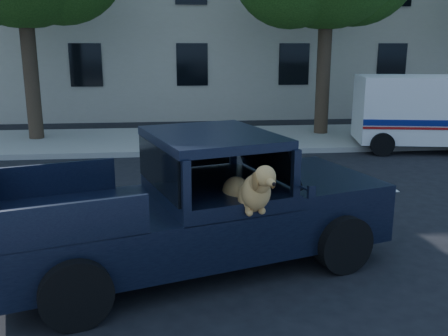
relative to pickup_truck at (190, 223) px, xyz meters
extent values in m
plane|color=black|center=(-0.36, -0.28, -0.62)|extent=(120.00, 120.00, 0.00)
cube|color=gray|center=(-0.36, 8.92, -0.54)|extent=(60.00, 4.00, 0.15)
cylinder|color=#332619|center=(-4.36, 9.32, 1.58)|extent=(0.44, 0.44, 4.40)
cylinder|color=#332619|center=(4.64, 9.32, 1.58)|extent=(0.44, 0.44, 4.40)
cube|color=#BDB29B|center=(2.64, 16.22, 3.88)|extent=(26.00, 6.00, 9.00)
cube|color=black|center=(0.07, 0.05, 0.00)|extent=(5.47, 3.39, 0.65)
cube|color=black|center=(1.81, 0.58, 0.40)|extent=(1.99, 2.31, 0.16)
cube|color=black|center=(0.31, 0.12, 1.15)|extent=(2.01, 2.25, 0.12)
cube|color=black|center=(1.07, 0.35, 0.81)|extent=(0.74, 1.69, 0.56)
cube|color=black|center=(0.63, -0.25, 0.19)|extent=(0.68, 0.68, 0.37)
cube|color=black|center=(1.42, -0.82, 0.64)|extent=(0.11, 0.08, 0.16)
cube|color=silver|center=(6.98, 7.00, -0.11)|extent=(4.10, 2.40, 0.46)
cube|color=silver|center=(6.62, 7.07, 0.80)|extent=(3.38, 2.27, 1.37)
cube|color=navy|center=(6.46, 6.21, 0.30)|extent=(3.07, 0.58, 0.16)
cube|color=#9E0F0F|center=(6.46, 6.21, 0.15)|extent=(3.07, 0.58, 0.06)
camera|label=1|loc=(-0.22, -6.38, 2.35)|focal=40.00mm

